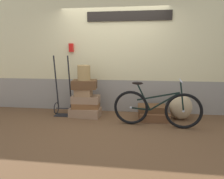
# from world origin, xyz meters

# --- Properties ---
(ground) EXTENTS (9.60, 5.20, 0.06)m
(ground) POSITION_xyz_m (0.00, 0.00, -0.03)
(ground) COLOR brown
(station_building) EXTENTS (7.60, 0.74, 2.79)m
(station_building) POSITION_xyz_m (0.01, 0.85, 1.40)
(station_building) COLOR gray
(station_building) RESTS_ON ground
(suitcase_0) EXTENTS (0.73, 0.43, 0.20)m
(suitcase_0) POSITION_xyz_m (-0.60, 0.26, 0.10)
(suitcase_0) COLOR #937051
(suitcase_0) RESTS_ON ground
(suitcase_1) EXTENTS (0.64, 0.41, 0.12)m
(suitcase_1) POSITION_xyz_m (-0.59, 0.29, 0.26)
(suitcase_1) COLOR brown
(suitcase_1) RESTS_ON suitcase_0
(suitcase_2) EXTENTS (0.63, 0.35, 0.17)m
(suitcase_2) POSITION_xyz_m (-0.59, 0.28, 0.41)
(suitcase_2) COLOR #937051
(suitcase_2) RESTS_ON suitcase_1
(suitcase_3) EXTENTS (0.39, 0.26, 0.17)m
(suitcase_3) POSITION_xyz_m (-0.63, 0.25, 0.57)
(suitcase_3) COLOR #9E754C
(suitcase_3) RESTS_ON suitcase_2
(suitcase_4) EXTENTS (0.57, 0.40, 0.20)m
(suitcase_4) POSITION_xyz_m (-0.60, 0.26, 0.75)
(suitcase_4) COLOR brown
(suitcase_4) RESTS_ON suitcase_3
(suitcase_5) EXTENTS (0.67, 0.51, 0.17)m
(suitcase_5) POSITION_xyz_m (0.96, 0.24, 0.09)
(suitcase_5) COLOR brown
(suitcase_5) RESTS_ON ground
(suitcase_6) EXTENTS (0.63, 0.43, 0.14)m
(suitcase_6) POSITION_xyz_m (0.92, 0.29, 0.24)
(suitcase_6) COLOR brown
(suitcase_6) RESTS_ON suitcase_5
(wicker_basket) EXTENTS (0.29, 0.29, 0.34)m
(wicker_basket) POSITION_xyz_m (-0.61, 0.27, 1.02)
(wicker_basket) COLOR #A8844C
(wicker_basket) RESTS_ON suitcase_4
(luggage_trolley) EXTENTS (0.41, 0.36, 1.40)m
(luggage_trolley) POSITION_xyz_m (-1.15, 0.35, 0.33)
(luggage_trolley) COLOR black
(luggage_trolley) RESTS_ON ground
(burlap_sack) EXTENTS (0.49, 0.41, 0.56)m
(burlap_sack) POSITION_xyz_m (1.55, 0.35, 0.28)
(burlap_sack) COLOR tan
(burlap_sack) RESTS_ON ground
(bicycle) EXTENTS (1.72, 0.46, 0.96)m
(bicycle) POSITION_xyz_m (0.97, -0.16, 0.37)
(bicycle) COLOR black
(bicycle) RESTS_ON ground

